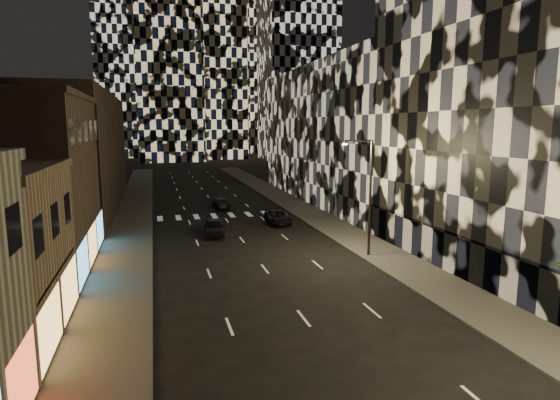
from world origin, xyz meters
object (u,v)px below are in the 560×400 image
streetlight_far (367,189)px  car_dark_rightlane (278,217)px  car_dark_midlane (214,227)px  car_dark_oncoming (221,203)px

streetlight_far → car_dark_rightlane: streetlight_far is taller
car_dark_midlane → car_dark_oncoming: (2.70, 14.55, -0.13)m
streetlight_far → car_dark_oncoming: bearing=107.5°
car_dark_midlane → car_dark_oncoming: car_dark_midlane is taller
streetlight_far → car_dark_oncoming: size_ratio=2.02×
streetlight_far → car_dark_rightlane: 15.18m
car_dark_midlane → car_dark_rightlane: bearing=31.6°
car_dark_midlane → streetlight_far: bearing=-40.0°
streetlight_far → car_dark_midlane: streetlight_far is taller
car_dark_midlane → car_dark_rightlane: 8.02m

